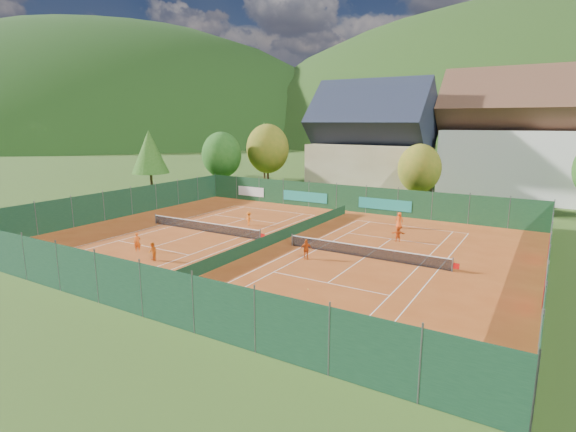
# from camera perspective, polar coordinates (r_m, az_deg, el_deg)

# --- Properties ---
(ground) EXTENTS (600.00, 600.00, 0.00)m
(ground) POSITION_cam_1_polar(r_m,az_deg,el_deg) (38.25, -1.54, -3.50)
(ground) COLOR #2E4C18
(ground) RESTS_ON ground
(clay_pad) EXTENTS (40.00, 32.00, 0.01)m
(clay_pad) POSITION_cam_1_polar(r_m,az_deg,el_deg) (38.24, -1.54, -3.46)
(clay_pad) COLOR #9D4217
(clay_pad) RESTS_ON ground
(court_markings_left) EXTENTS (11.03, 23.83, 0.00)m
(court_markings_left) POSITION_cam_1_polar(r_m,az_deg,el_deg) (42.94, -10.59, -1.93)
(court_markings_left) COLOR white
(court_markings_left) RESTS_ON ground
(court_markings_right) EXTENTS (11.03, 23.83, 0.00)m
(court_markings_right) POSITION_cam_1_polar(r_m,az_deg,el_deg) (34.77, 9.70, -5.21)
(court_markings_right) COLOR white
(court_markings_right) RESTS_ON ground
(tennis_net_left) EXTENTS (13.30, 0.10, 1.02)m
(tennis_net_left) POSITION_cam_1_polar(r_m,az_deg,el_deg) (42.72, -10.46, -1.31)
(tennis_net_left) COLOR #59595B
(tennis_net_left) RESTS_ON ground
(tennis_net_right) EXTENTS (13.30, 0.10, 1.02)m
(tennis_net_right) POSITION_cam_1_polar(r_m,az_deg,el_deg) (34.58, 9.96, -4.46)
(tennis_net_right) COLOR #59595B
(tennis_net_right) RESTS_ON ground
(court_divider) EXTENTS (0.03, 28.80, 1.00)m
(court_divider) POSITION_cam_1_polar(r_m,az_deg,el_deg) (38.11, -1.55, -2.74)
(court_divider) COLOR #143720
(court_divider) RESTS_ON ground
(fence_north) EXTENTS (40.00, 0.10, 3.00)m
(fence_north) POSITION_cam_1_polar(r_m,az_deg,el_deg) (51.99, 7.53, 2.23)
(fence_north) COLOR #153B1F
(fence_north) RESTS_ON ground
(fence_south) EXTENTS (40.00, 0.04, 3.00)m
(fence_south) POSITION_cam_1_polar(r_m,az_deg,el_deg) (26.38, -20.76, -8.05)
(fence_south) COLOR #133521
(fence_south) RESTS_ON ground
(fence_west) EXTENTS (0.04, 32.00, 3.00)m
(fence_west) POSITION_cam_1_polar(r_m,az_deg,el_deg) (51.26, -20.78, 1.44)
(fence_west) COLOR #153B24
(fence_west) RESTS_ON ground
(fence_east) EXTENTS (0.09, 32.00, 3.00)m
(fence_east) POSITION_cam_1_polar(r_m,az_deg,el_deg) (32.32, 30.12, -5.30)
(fence_east) COLOR #12321D
(fence_east) RESTS_ON ground
(chalet) EXTENTS (16.20, 12.00, 16.00)m
(chalet) POSITION_cam_1_polar(r_m,az_deg,el_deg) (65.30, 10.56, 8.66)
(chalet) COLOR #C6B78B
(chalet) RESTS_ON ground
(hotel_block_a) EXTENTS (21.60, 11.00, 17.25)m
(hotel_block_a) POSITION_cam_1_polar(r_m,az_deg,el_deg) (67.24, 27.97, 8.22)
(hotel_block_a) COLOR silver
(hotel_block_a) RESTS_ON ground
(tree_west_front) EXTENTS (5.72, 5.72, 8.69)m
(tree_west_front) POSITION_cam_1_polar(r_m,az_deg,el_deg) (66.19, -8.42, 7.70)
(tree_west_front) COLOR #4E351B
(tree_west_front) RESTS_ON ground
(tree_west_mid) EXTENTS (6.44, 6.44, 9.78)m
(tree_west_mid) POSITION_cam_1_polar(r_m,az_deg,el_deg) (68.60, -2.61, 8.53)
(tree_west_mid) COLOR #432917
(tree_west_mid) RESTS_ON ground
(tree_west_back) EXTENTS (5.60, 5.60, 10.00)m
(tree_west_back) POSITION_cam_1_polar(r_m,az_deg,el_deg) (78.54, -3.05, 9.45)
(tree_west_back) COLOR #4B341B
(tree_west_back) RESTS_ON ground
(tree_center) EXTENTS (5.01, 5.01, 7.60)m
(tree_center) POSITION_cam_1_polar(r_m,az_deg,el_deg) (55.12, 16.35, 5.81)
(tree_center) COLOR #4D311B
(tree_center) RESTS_ON ground
(tree_west_side) EXTENTS (5.04, 5.04, 9.00)m
(tree_west_side) POSITION_cam_1_polar(r_m,az_deg,el_deg) (64.50, -17.17, 7.79)
(tree_west_side) COLOR #432A18
(tree_west_side) RESTS_ON ground
(mountain_backdrop) EXTENTS (820.00, 530.00, 242.00)m
(mountain_backdrop) POSITION_cam_1_polar(r_m,az_deg,el_deg) (269.34, 32.21, -0.55)
(mountain_backdrop) COLOR black
(mountain_backdrop) RESTS_ON ground
(ball_hopper) EXTENTS (0.34, 0.34, 0.80)m
(ball_hopper) POSITION_cam_1_polar(r_m,az_deg,el_deg) (23.15, 6.26, -12.67)
(ball_hopper) COLOR slate
(ball_hopper) RESTS_ON ground
(loose_ball_0) EXTENTS (0.07, 0.07, 0.07)m
(loose_ball_0) POSITION_cam_1_polar(r_m,az_deg,el_deg) (39.48, -17.97, -3.52)
(loose_ball_0) COLOR #CCD833
(loose_ball_0) RESTS_ON ground
(loose_ball_1) EXTENTS (0.07, 0.07, 0.07)m
(loose_ball_1) POSITION_cam_1_polar(r_m,az_deg,el_deg) (28.04, 2.56, -9.25)
(loose_ball_1) COLOR #CCD833
(loose_ball_1) RESTS_ON ground
(loose_ball_2) EXTENTS (0.07, 0.07, 0.07)m
(loose_ball_2) POSITION_cam_1_polar(r_m,az_deg,el_deg) (44.08, 2.76, -1.35)
(loose_ball_2) COLOR #CCD833
(loose_ball_2) RESTS_ON ground
(loose_ball_3) EXTENTS (0.07, 0.07, 0.07)m
(loose_ball_3) POSITION_cam_1_polar(r_m,az_deg,el_deg) (47.03, 2.71, -0.50)
(loose_ball_3) COLOR #CCD833
(loose_ball_3) RESTS_ON ground
(player_left_near) EXTENTS (0.66, 0.62, 1.52)m
(player_left_near) POSITION_cam_1_polar(r_m,az_deg,el_deg) (37.66, -18.59, -3.15)
(player_left_near) COLOR #F15B15
(player_left_near) RESTS_ON ground
(player_left_mid) EXTENTS (0.85, 0.78, 1.42)m
(player_left_mid) POSITION_cam_1_polar(r_m,az_deg,el_deg) (34.73, -16.82, -4.38)
(player_left_mid) COLOR orange
(player_left_mid) RESTS_ON ground
(player_left_far) EXTENTS (0.99, 0.71, 1.39)m
(player_left_far) POSITION_cam_1_polar(r_m,az_deg,el_deg) (44.71, -4.98, -0.32)
(player_left_far) COLOR orange
(player_left_far) RESTS_ON ground
(player_right_near) EXTENTS (0.94, 0.87, 1.54)m
(player_right_near) POSITION_cam_1_polar(r_m,az_deg,el_deg) (33.70, 2.29, -4.25)
(player_right_near) COLOR #D05112
(player_right_near) RESTS_ON ground
(player_right_far_a) EXTENTS (0.86, 0.66, 1.58)m
(player_right_far_a) POSITION_cam_1_polar(r_m,az_deg,el_deg) (44.69, 13.94, -0.51)
(player_right_far_a) COLOR #EE5015
(player_right_far_a) RESTS_ON ground
(player_right_far_b) EXTENTS (1.27, 0.75, 1.31)m
(player_right_far_b) POSITION_cam_1_polar(r_m,az_deg,el_deg) (39.75, 13.79, -2.24)
(player_right_far_b) COLOR #D44C12
(player_right_far_b) RESTS_ON ground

